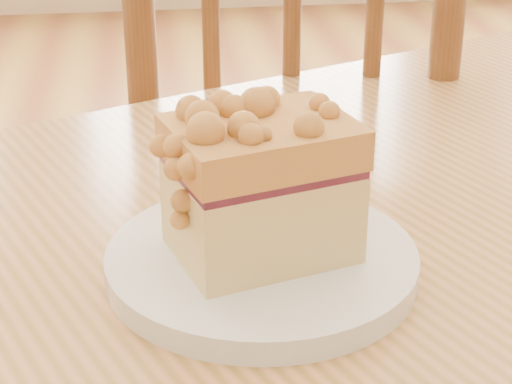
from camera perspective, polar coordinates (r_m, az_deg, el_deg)
cafe_table_main at (r=0.71m, az=11.47°, el=-10.77°), size 1.52×1.30×0.75m
cafe_chair_main at (r=1.29m, az=2.25°, el=-1.23°), size 0.51×0.51×0.97m
plate at (r=0.63m, az=0.36°, el=-4.60°), size 0.22×0.22×0.02m
cake_slice at (r=0.60m, az=0.21°, el=0.66°), size 0.14×0.12×0.11m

